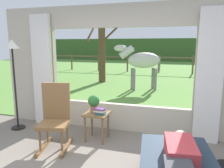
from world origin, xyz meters
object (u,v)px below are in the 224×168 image
at_px(rocking_chair, 55,117).
at_px(side_table, 97,118).
at_px(potted_plant, 94,102).
at_px(book_stack, 100,111).
at_px(pasture_tree, 102,49).
at_px(horse, 142,61).
at_px(reclining_person, 180,160).
at_px(floor_lamp_left, 13,58).

distance_m(rocking_chair, side_table, 0.76).
height_order(potted_plant, book_stack, potted_plant).
height_order(book_stack, pasture_tree, pasture_tree).
distance_m(horse, pasture_tree, 2.50).
distance_m(reclining_person, horse, 6.25).
height_order(side_table, book_stack, book_stack).
bearing_deg(horse, potted_plant, 154.81).
relative_size(side_table, horse, 0.29).
bearing_deg(side_table, floor_lamp_left, 178.72).
bearing_deg(reclining_person, pasture_tree, 108.22).
height_order(potted_plant, horse, horse).
height_order(floor_lamp_left, pasture_tree, pasture_tree).
distance_m(reclining_person, floor_lamp_left, 3.70).
height_order(side_table, pasture_tree, pasture_tree).
bearing_deg(potted_plant, book_stack, -36.16).
bearing_deg(book_stack, floor_lamp_left, 176.87).
xyz_separation_m(side_table, pasture_tree, (-2.03, 6.07, 1.13)).
bearing_deg(side_table, reclining_person, -41.58).
height_order(book_stack, horse, horse).
relative_size(rocking_chair, horse, 0.63).
bearing_deg(potted_plant, horse, 88.28).
distance_m(potted_plant, floor_lamp_left, 1.92).
relative_size(horse, pasture_tree, 0.56).
bearing_deg(reclining_person, potted_plant, 131.48).
distance_m(side_table, horse, 4.81).
xyz_separation_m(horse, pasture_tree, (-2.09, 1.32, 0.40)).
height_order(book_stack, floor_lamp_left, floor_lamp_left).
distance_m(reclining_person, potted_plant, 2.08).
bearing_deg(pasture_tree, side_table, -71.53).
relative_size(reclining_person, book_stack, 6.47).
xyz_separation_m(book_stack, horse, (-0.03, 4.81, 0.58)).
bearing_deg(horse, floor_lamp_left, 134.76).
bearing_deg(potted_plant, rocking_chair, -133.98).
xyz_separation_m(side_table, floor_lamp_left, (-1.82, 0.04, 1.08)).
bearing_deg(reclining_person, rocking_chair, 150.67).
height_order(reclining_person, pasture_tree, pasture_tree).
distance_m(rocking_chair, floor_lamp_left, 1.64).
height_order(rocking_chair, potted_plant, rocking_chair).
relative_size(book_stack, floor_lamp_left, 0.12).
height_order(reclining_person, potted_plant, potted_plant).
xyz_separation_m(rocking_chair, pasture_tree, (-1.44, 6.54, 1.01)).
xyz_separation_m(potted_plant, book_stack, (0.17, -0.12, -0.12)).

